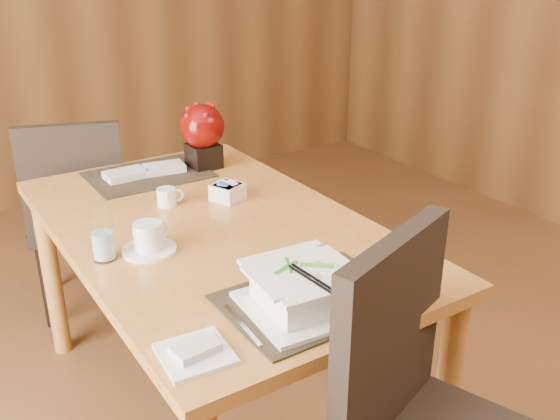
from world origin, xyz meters
TOP-DOWN VIEW (x-y plane):
  - dining_table at (0.00, 0.60)m, footprint 0.90×1.50m
  - placemat_near at (0.00, 0.05)m, footprint 0.45×0.33m
  - placemat_far at (0.00, 1.15)m, footprint 0.45×0.33m
  - soup_setting at (-0.05, 0.03)m, footprint 0.29×0.29m
  - coffee_cup at (-0.25, 0.53)m, footprint 0.16×0.16m
  - water_glass at (-0.37, 0.56)m, footprint 0.09×0.09m
  - creamer_jug at (-0.06, 0.83)m, footprint 0.11×0.11m
  - sugar_caddy at (0.14, 0.76)m, footprint 0.13×0.13m
  - berry_decor at (0.23, 1.12)m, footprint 0.18×0.18m
  - napkins_far at (-0.00, 1.15)m, footprint 0.31×0.13m
  - bread_plate at (-0.35, 0.00)m, footprint 0.16×0.16m
  - near_chair at (0.11, -0.28)m, footprint 0.59×0.59m
  - far_chair at (-0.19, 1.53)m, footprint 0.55×0.55m

SIDE VIEW (x-z plane):
  - far_chair at x=-0.19m, z-range 0.06..0.98m
  - near_chair at x=0.11m, z-range 0.06..1.06m
  - dining_table at x=0.00m, z-range 0.28..1.03m
  - placemat_near at x=0.00m, z-range 0.75..0.76m
  - placemat_far at x=0.00m, z-range 0.75..0.76m
  - bread_plate at x=-0.35m, z-range 0.75..0.76m
  - napkins_far at x=0.00m, z-range 0.76..0.78m
  - sugar_caddy at x=0.14m, z-range 0.75..0.81m
  - creamer_jug at x=-0.06m, z-range 0.75..0.81m
  - coffee_cup at x=-0.25m, z-range 0.74..0.83m
  - soup_setting at x=-0.05m, z-range 0.75..0.86m
  - water_glass at x=-0.37m, z-range 0.75..0.91m
  - berry_decor at x=0.23m, z-range 0.77..1.03m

